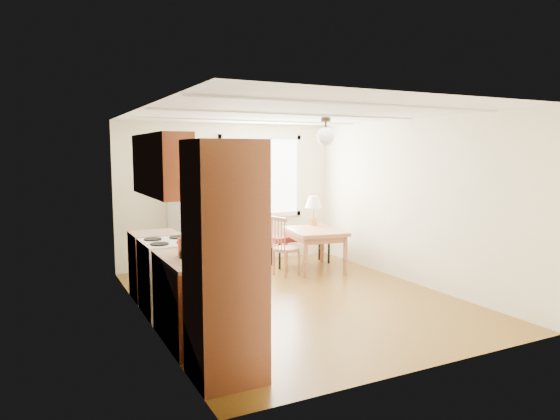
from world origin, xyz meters
TOP-DOWN VIEW (x-y plane):
  - room_shell at (0.00, 0.00)m, footprint 4.60×5.60m
  - kitchen_run at (-1.72, -0.63)m, footprint 0.65×3.40m
  - window_unit at (0.60, 2.47)m, footprint 1.64×0.05m
  - pendant_light at (0.70, 0.40)m, footprint 0.26×0.26m
  - refrigerator at (-0.72, 2.12)m, footprint 0.82×0.82m
  - bench at (1.07, 1.80)m, footprint 1.18×0.45m
  - dining_table at (1.09, 1.35)m, footprint 0.99×1.22m
  - chair at (0.40, 1.21)m, footprint 0.45×0.45m
  - table_lamp at (1.30, 1.75)m, footprint 0.30×0.30m
  - coffee_maker at (-1.72, -0.82)m, footprint 0.23×0.27m
  - kettle at (-1.74, -0.69)m, footprint 0.13×0.13m

SIDE VIEW (x-z plane):
  - bench at x=1.07m, z-range 0.21..0.75m
  - chair at x=0.40m, z-range 0.07..1.03m
  - dining_table at x=1.09m, z-range 0.24..0.94m
  - kitchen_run at x=-1.72m, z-range -0.26..1.94m
  - refrigerator at x=-0.72m, z-range 0.00..1.86m
  - kettle at x=-1.74m, z-range 0.88..1.13m
  - coffee_maker at x=-1.72m, z-range 0.85..1.20m
  - table_lamp at x=1.30m, z-range 0.81..1.34m
  - room_shell at x=0.00m, z-range -0.06..2.56m
  - window_unit at x=0.60m, z-range 0.79..2.31m
  - pendant_light at x=0.70m, z-range 2.04..2.44m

